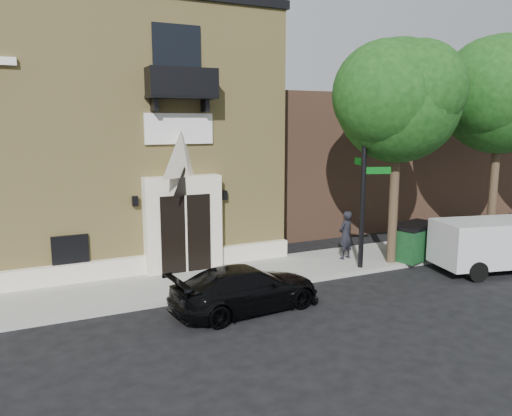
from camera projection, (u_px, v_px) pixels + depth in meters
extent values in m
plane|color=black|center=(244.00, 294.00, 15.04)|extent=(120.00, 120.00, 0.00)
cube|color=gray|center=(253.00, 274.00, 16.78)|extent=(42.00, 3.00, 0.15)
cube|color=tan|center=(95.00, 138.00, 20.12)|extent=(12.00, 10.00, 9.00)
cube|color=black|center=(88.00, 17.00, 19.34)|extent=(12.20, 10.20, 0.30)
cube|color=#EEE8CE|center=(124.00, 267.00, 16.25)|extent=(12.00, 0.30, 0.60)
cube|color=#EEE8CE|center=(183.00, 223.00, 16.76)|extent=(2.60, 0.55, 3.20)
pyramid|color=#EEE8CE|center=(181.00, 153.00, 16.37)|extent=(2.60, 0.55, 1.50)
cube|color=black|center=(186.00, 234.00, 16.56)|extent=(1.70, 0.06, 2.60)
cube|color=#EEE8CE|center=(186.00, 234.00, 16.52)|extent=(0.06, 0.04, 2.60)
cube|color=white|center=(179.00, 129.00, 16.40)|extent=(2.30, 0.10, 1.00)
cube|color=black|center=(182.00, 97.00, 15.88)|extent=(2.20, 0.90, 0.10)
cube|color=black|center=(186.00, 82.00, 15.42)|extent=(2.20, 0.06, 0.90)
cube|color=black|center=(149.00, 81.00, 15.36)|extent=(0.06, 0.90, 0.90)
cube|color=black|center=(213.00, 84.00, 16.25)|extent=(0.06, 0.90, 0.90)
cube|color=black|center=(177.00, 60.00, 16.05)|extent=(1.60, 0.08, 2.20)
cube|color=black|center=(70.00, 251.00, 15.52)|extent=(1.10, 0.10, 1.00)
cube|color=orange|center=(70.00, 251.00, 15.55)|extent=(0.85, 0.06, 0.75)
cube|color=black|center=(135.00, 201.00, 16.08)|extent=(0.18, 0.18, 0.32)
cube|color=black|center=(224.00, 195.00, 17.39)|extent=(0.18, 0.18, 0.32)
cube|color=brown|center=(375.00, 157.00, 27.58)|extent=(18.00, 8.00, 6.40)
cylinder|color=#38281C|center=(393.00, 204.00, 17.59)|extent=(0.32, 0.32, 4.20)
sphere|color=#10360E|center=(398.00, 101.00, 16.99)|extent=(4.20, 4.20, 4.20)
sphere|color=#10360E|center=(410.00, 110.00, 17.64)|extent=(3.36, 3.36, 3.36)
sphere|color=#10360E|center=(386.00, 94.00, 16.48)|extent=(3.57, 3.57, 3.57)
sphere|color=#10360E|center=(418.00, 88.00, 16.38)|extent=(3.15, 3.15, 3.15)
cylinder|color=#38281C|center=(493.00, 193.00, 19.69)|extent=(0.32, 0.32, 4.42)
sphere|color=#10360E|center=(501.00, 95.00, 19.05)|extent=(4.50, 4.50, 4.50)
sphere|color=#10360E|center=(508.00, 103.00, 19.70)|extent=(3.60, 3.60, 3.60)
sphere|color=#10360E|center=(493.00, 88.00, 18.54)|extent=(3.82, 3.82, 3.83)
imported|color=black|center=(246.00, 288.00, 13.64)|extent=(4.45, 2.19, 1.25)
cube|color=#BCBEC0|center=(499.00, 242.00, 17.12)|extent=(4.71, 2.69, 1.51)
cylinder|color=black|center=(477.00, 272.00, 16.12)|extent=(0.71, 0.36, 0.67)
cylinder|color=black|center=(447.00, 258.00, 17.74)|extent=(0.71, 0.36, 0.67)
cylinder|color=black|center=(364.00, 174.00, 16.75)|extent=(0.17, 0.17, 6.50)
cube|color=#065412|center=(378.00, 170.00, 16.79)|extent=(0.89, 0.33, 0.24)
cube|color=#065412|center=(359.00, 161.00, 17.16)|extent=(0.33, 0.89, 0.24)
cylinder|color=#AB030D|center=(404.00, 258.00, 18.31)|extent=(0.40, 0.40, 0.09)
cylinder|color=#AB030D|center=(405.00, 249.00, 18.25)|extent=(0.29, 0.29, 0.61)
sphere|color=#AB030D|center=(405.00, 240.00, 18.19)|extent=(0.29, 0.29, 0.29)
cylinder|color=#AB030D|center=(405.00, 247.00, 18.24)|extent=(0.50, 0.13, 0.13)
cube|color=#0E3317|center=(414.00, 242.00, 18.37)|extent=(2.14, 1.55, 1.18)
cube|color=black|center=(415.00, 225.00, 18.26)|extent=(2.21, 1.61, 0.13)
imported|color=#426F32|center=(180.00, 261.00, 16.83)|extent=(0.69, 0.61, 0.69)
imported|color=black|center=(346.00, 235.00, 18.23)|extent=(0.75, 0.61, 1.78)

